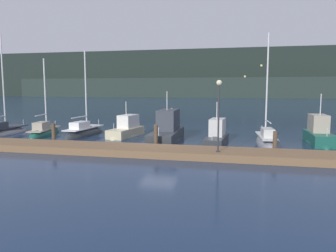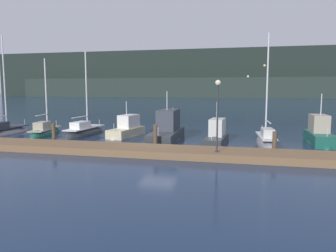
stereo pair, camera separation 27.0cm
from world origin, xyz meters
name	(u,v)px [view 1 (the left image)]	position (x,y,z in m)	size (l,w,h in m)	color
ground_plane	(158,148)	(0.00, 0.00, 0.00)	(400.00, 400.00, 0.00)	#192D4C
dock	(149,151)	(0.00, -2.26, 0.23)	(40.83, 2.80, 0.45)	brown
mooring_pile_1	(54,134)	(-7.79, -0.61, 0.81)	(0.28, 0.28, 1.61)	#4C3D2D
mooring_pile_2	(156,137)	(0.00, -0.61, 0.86)	(0.28, 0.28, 1.71)	#4C3D2D
mooring_pile_3	(275,143)	(7.79, -0.61, 0.74)	(0.28, 0.28, 1.49)	#4C3D2D
sailboat_berth_1	(1,133)	(-15.39, 3.11, 0.14)	(2.00, 6.96, 9.53)	gray
sailboat_berth_2	(45,134)	(-11.51, 3.85, 0.11)	(2.45, 5.61, 7.57)	#195647
sailboat_berth_3	(84,134)	(-7.99, 4.50, 0.11)	(1.99, 5.89, 8.27)	#2D3338
motorboat_berth_4	(126,133)	(-4.07, 4.70, 0.33)	(2.42, 4.87, 3.59)	beige
motorboat_berth_5	(167,135)	(-0.12, 3.29, 0.48)	(2.31, 7.17, 4.48)	#2D3338
motorboat_berth_6	(216,140)	(3.85, 2.81, 0.29)	(1.82, 4.94, 3.79)	#2D3338
sailboat_berth_7	(266,143)	(7.51, 3.12, 0.14)	(1.70, 5.60, 8.91)	gray
motorboat_berth_8	(319,139)	(11.44, 4.40, 0.39)	(1.77, 4.95, 4.39)	#195647
channel_buoy	(172,117)	(-2.77, 17.43, 0.64)	(1.28, 1.28, 1.76)	green
dock_lamppost	(219,104)	(4.38, -2.84, 3.25)	(0.32, 0.32, 4.21)	#2D2D33
hillside_backdrop	(222,75)	(-3.68, 133.46, 10.05)	(240.00, 23.00, 21.80)	#1E2823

